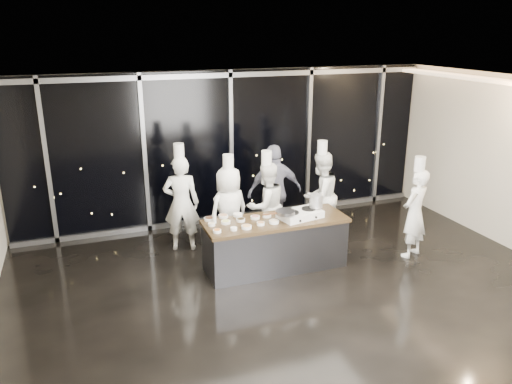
# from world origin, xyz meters

# --- Properties ---
(ground) EXTENTS (9.00, 9.00, 0.00)m
(ground) POSITION_xyz_m (0.00, 0.00, 0.00)
(ground) COLOR black
(ground) RESTS_ON ground
(room_shell) EXTENTS (9.02, 7.02, 3.21)m
(room_shell) POSITION_xyz_m (0.18, 0.00, 2.25)
(room_shell) COLOR beige
(room_shell) RESTS_ON ground
(window_wall) EXTENTS (8.90, 0.11, 3.20)m
(window_wall) POSITION_xyz_m (0.00, 3.43, 1.60)
(window_wall) COLOR black
(window_wall) RESTS_ON ground
(demo_counter) EXTENTS (2.46, 0.86, 0.90)m
(demo_counter) POSITION_xyz_m (0.00, 0.90, 0.45)
(demo_counter) COLOR #37373C
(demo_counter) RESTS_ON ground
(stove) EXTENTS (0.79, 0.57, 0.14)m
(stove) POSITION_xyz_m (0.43, 0.84, 0.96)
(stove) COLOR white
(stove) RESTS_ON demo_counter
(frying_pan) EXTENTS (0.59, 0.38, 0.05)m
(frying_pan) POSITION_xyz_m (0.11, 0.76, 1.07)
(frying_pan) COLOR slate
(frying_pan) RESTS_ON stove
(stock_pot) EXTENTS (0.27, 0.27, 0.23)m
(stock_pot) POSITION_xyz_m (0.74, 0.88, 1.15)
(stock_pot) COLOR silver
(stock_pot) RESTS_ON stove
(prep_bowls) EXTENTS (1.15, 0.76, 0.05)m
(prep_bowls) POSITION_xyz_m (-0.61, 1.00, 0.93)
(prep_bowls) COLOR white
(prep_bowls) RESTS_ON demo_counter
(squeeze_bottle) EXTENTS (0.06, 0.06, 0.22)m
(squeeze_bottle) POSITION_xyz_m (-1.02, 1.10, 1.00)
(squeeze_bottle) COLOR silver
(squeeze_bottle) RESTS_ON demo_counter
(chef_far_left) EXTENTS (0.75, 0.59, 2.04)m
(chef_far_left) POSITION_xyz_m (-1.34, 2.24, 0.92)
(chef_far_left) COLOR white
(chef_far_left) RESTS_ON ground
(chef_left) EXTENTS (0.93, 0.74, 1.89)m
(chef_left) POSITION_xyz_m (-0.57, 1.74, 0.84)
(chef_left) COLOR white
(chef_left) RESTS_ON ground
(chef_center) EXTENTS (0.93, 0.79, 1.89)m
(chef_center) POSITION_xyz_m (0.17, 1.77, 0.84)
(chef_center) COLOR white
(chef_center) RESTS_ON ground
(guest) EXTENTS (1.12, 0.50, 1.88)m
(guest) POSITION_xyz_m (0.51, 2.19, 0.94)
(guest) COLOR #141437
(guest) RESTS_ON ground
(chef_right) EXTENTS (1.03, 0.92, 1.96)m
(chef_right) POSITION_xyz_m (1.34, 1.87, 0.88)
(chef_right) COLOR white
(chef_right) RESTS_ON ground
(chef_side) EXTENTS (0.71, 0.61, 1.87)m
(chef_side) POSITION_xyz_m (2.54, 0.50, 0.84)
(chef_side) COLOR white
(chef_side) RESTS_ON ground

